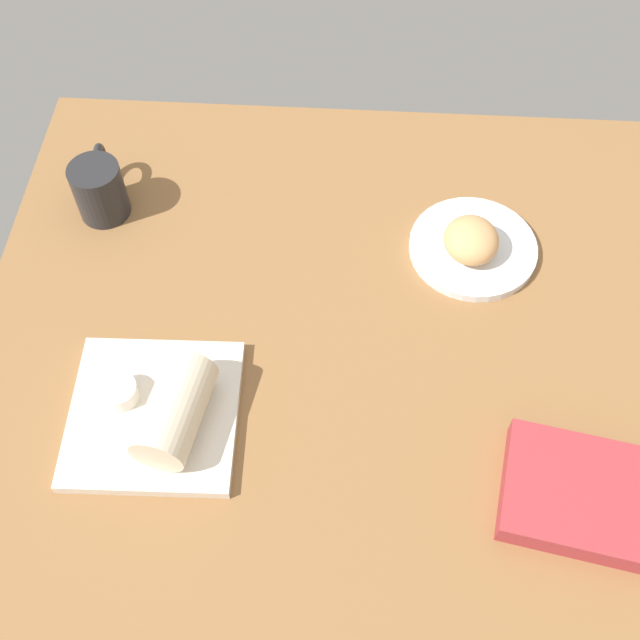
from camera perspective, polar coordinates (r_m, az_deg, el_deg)
dining_table at (r=112.16cm, az=3.47°, el=-1.33°), size 110.00×90.00×4.00cm
round_plate at (r=120.24cm, az=10.98°, el=5.14°), size 19.01×19.01×1.40cm
scone_pastry at (r=116.73cm, az=10.88°, el=5.69°), size 8.86×9.41×5.30cm
square_plate at (r=105.16cm, az=-11.90°, el=-6.66°), size 22.26×22.26×1.60cm
sauce_cup at (r=105.21cm, az=-14.33°, el=-5.05°), size 4.91×4.91×2.57cm
breakfast_wrap at (r=99.94cm, az=-10.44°, el=-6.42°), size 9.46×14.55×7.09cm
book_stack at (r=102.45cm, az=18.37°, el=-11.91°), size 21.16×17.93×3.50cm
coffee_mug at (r=125.05cm, az=-15.65°, el=9.17°), size 7.73×12.55×9.12cm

